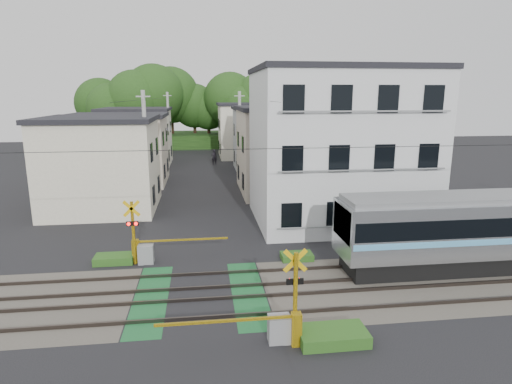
{
  "coord_description": "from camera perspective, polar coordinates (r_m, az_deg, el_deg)",
  "views": [
    {
      "loc": [
        0.21,
        -15.67,
        7.72
      ],
      "look_at": [
        2.86,
        5.0,
        2.96
      ],
      "focal_mm": 30.0,
      "sensor_mm": 36.0,
      "label": 1
    }
  ],
  "objects": [
    {
      "name": "pedestrian",
      "position": [
        48.31,
        -5.6,
        4.66
      ],
      "size": [
        0.65,
        0.44,
        1.72
      ],
      "primitive_type": "imported",
      "rotation": [
        0.0,
        0.0,
        3.1
      ],
      "color": "black",
      "rests_on": "ground"
    },
    {
      "name": "crossing_signal_near",
      "position": [
        14.11,
        3.52,
        -16.94
      ],
      "size": [
        4.74,
        0.65,
        3.09
      ],
      "color": "#EBB50C",
      "rests_on": "ground"
    },
    {
      "name": "apartment_block",
      "position": [
        26.67,
        10.92,
        6.04
      ],
      "size": [
        10.2,
        8.36,
        9.3
      ],
      "color": "silver",
      "rests_on": "ground"
    },
    {
      "name": "utility_poles",
      "position": [
        38.87,
        -9.21,
        7.34
      ],
      "size": [
        7.9,
        42.0,
        8.0
      ],
      "color": "#A5A5A0",
      "rests_on": "ground"
    },
    {
      "name": "weed_patches",
      "position": [
        17.38,
        -1.51,
        -12.84
      ],
      "size": [
        10.25,
        8.8,
        0.4
      ],
      "color": "#2D5E1E",
      "rests_on": "ground"
    },
    {
      "name": "ground",
      "position": [
        17.47,
        -7.44,
        -13.47
      ],
      "size": [
        120.0,
        120.0,
        0.0
      ],
      "primitive_type": "plane",
      "color": "black"
    },
    {
      "name": "tree_hill",
      "position": [
        63.4,
        -7.09,
        11.41
      ],
      "size": [
        40.0,
        14.09,
        11.96
      ],
      "color": "#244717",
      "rests_on": "ground"
    },
    {
      "name": "catenary",
      "position": [
        17.21,
        12.57,
        -0.97
      ],
      "size": [
        60.0,
        5.04,
        7.0
      ],
      "color": "#2D2D33",
      "rests_on": "ground"
    },
    {
      "name": "houses_row",
      "position": [
        41.83,
        -7.26,
        6.63
      ],
      "size": [
        22.07,
        31.35,
        6.8
      ],
      "color": "silver",
      "rests_on": "ground"
    },
    {
      "name": "crossing_signal_far",
      "position": [
        20.74,
        -14.73,
        -7.32
      ],
      "size": [
        4.74,
        0.65,
        3.09
      ],
      "color": "#EBB50C",
      "rests_on": "ground"
    },
    {
      "name": "track_bed",
      "position": [
        17.45,
        -7.45,
        -13.37
      ],
      "size": [
        120.0,
        120.0,
        0.14
      ],
      "color": "#47423A",
      "rests_on": "ground"
    }
  ]
}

